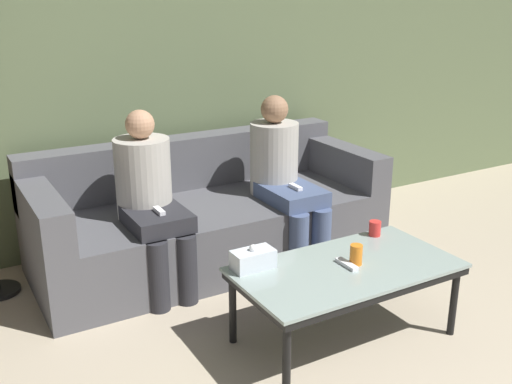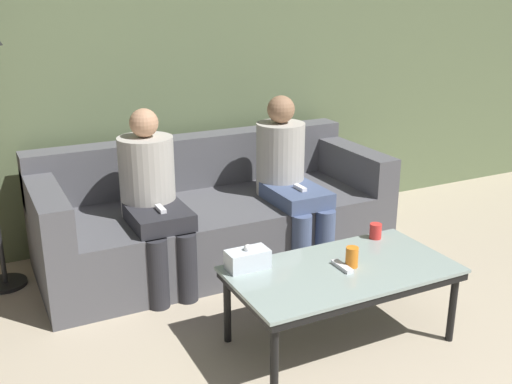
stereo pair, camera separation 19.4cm
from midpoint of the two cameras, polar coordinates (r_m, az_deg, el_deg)
wall_back at (r=4.44m, az=-9.48°, el=12.04°), size 12.00×0.06×2.60m
couch at (r=4.17m, az=-6.01°, el=-2.45°), size 2.37×0.97×0.81m
coffee_table at (r=3.18m, az=6.85°, el=-7.68°), size 1.17×0.63×0.43m
cup_near_left at (r=3.55m, az=9.72°, el=-3.45°), size 0.07×0.07×0.09m
cup_near_right at (r=3.17m, az=7.77°, el=-5.95°), size 0.07×0.07×0.11m
tissue_box at (r=3.10m, az=-2.09°, el=-6.42°), size 0.22×0.12×0.13m
game_remote at (r=3.16m, az=6.88°, el=-6.86°), size 0.04×0.15×0.02m
seated_person_left_end at (r=3.73m, az=-11.58°, el=-0.34°), size 0.35×0.65×1.12m
seated_person_mid_left at (r=4.10m, az=1.18°, el=1.76°), size 0.33×0.69×1.12m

